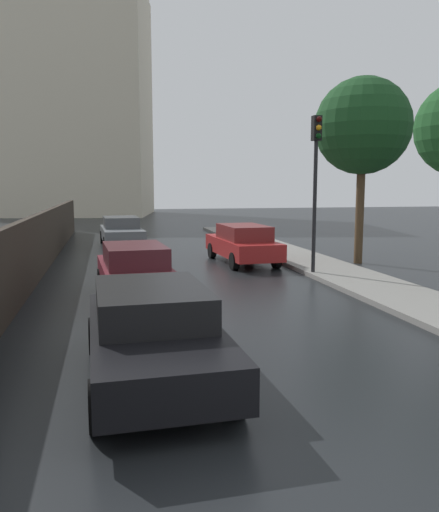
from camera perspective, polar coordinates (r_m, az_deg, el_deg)
car_grey_near_kerb at (r=24.73m, az=-10.87°, el=2.75°), size 2.05×4.67×1.39m
car_black_mid_road at (r=7.69m, az=-7.42°, el=-8.30°), size 1.99×4.44×1.38m
car_red_behind_camera at (r=19.00m, az=2.59°, el=1.44°), size 1.95×4.64×1.42m
car_maroon_far_lane at (r=12.97m, az=-9.40°, el=-1.70°), size 1.93×4.37×1.41m
traffic_light at (r=16.31m, az=10.68°, el=9.81°), size 0.26×0.39×4.84m
street_tree_mid at (r=19.65m, az=15.68°, el=13.70°), size 3.46×3.46×6.72m
distant_tower at (r=53.70m, az=-16.80°, el=16.20°), size 17.48×13.93×26.79m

